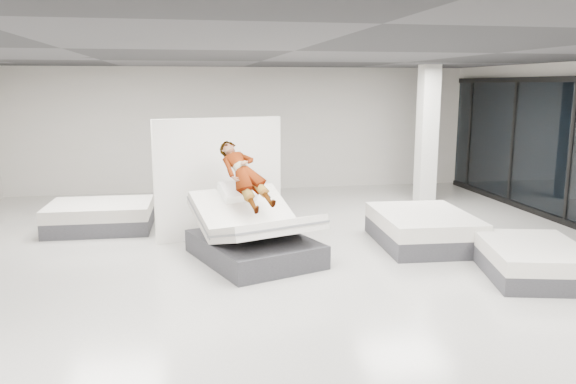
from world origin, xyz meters
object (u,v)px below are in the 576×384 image
Objects in this scene: hero_bed at (254,236)px; flat_bed_right_near at (533,260)px; person at (245,184)px; remote at (267,196)px; flat_bed_right_far at (423,229)px; flat_bed_left_far at (100,216)px; divider_panel at (220,178)px; column at (427,135)px.

hero_bed reaches higher than flat_bed_right_near.
person is at bearing 155.76° from flat_bed_right_near.
remote is 0.07× the size of flat_bed_right_far.
flat_bed_left_far is (-2.90, 2.38, -0.76)m from remote.
divider_panel is at bearing 144.89° from flat_bed_right_near.
person is 0.47× the size of column.
hero_bed is 0.85m from person.
column reaches higher than person.
remote reaches higher than flat_bed_right_far.
column reaches higher than flat_bed_left_far.
remote is 0.07× the size of flat_bed_right_near.
flat_bed_right_far is at bearing 115.27° from flat_bed_right_near.
hero_bed is at bearing -90.28° from divider_panel.
divider_panel reaches higher than person.
divider_panel is at bearing -156.79° from column.
column is (4.48, 3.63, 1.21)m from hero_bed.
remote is 2.90m from flat_bed_right_far.
person is 0.71× the size of flat_bed_right_far.
hero_bed reaches higher than flat_bed_right_far.
remote is 0.06× the size of divider_panel.
hero_bed is at bearing -90.00° from person.
person is 3.47m from flat_bed_left_far.
flat_bed_right_near is (3.67, -1.55, -0.78)m from remote.
flat_bed_left_far is at bearing 120.40° from remote.
hero_bed is at bearing 158.75° from flat_bed_right_near.
flat_bed_right_far reaches higher than flat_bed_right_near.
person is (-0.11, 0.29, 0.80)m from hero_bed.
person is at bearing -143.89° from column.
remote is (0.33, -0.25, -0.16)m from person.
flat_bed_right_far is 1.09× the size of flat_bed_left_far.
person is at bearing 122.15° from remote.
remote is at bearing -139.80° from column.
divider_panel is 5.35m from flat_bed_right_near.
flat_bed_left_far is at bearing 149.12° from flat_bed_right_near.
remote is at bearing -173.42° from flat_bed_right_far.
divider_panel reaches higher than hero_bed.
hero_bed is 3.03m from flat_bed_right_far.
flat_bed_left_far is (-6.57, 3.93, 0.02)m from flat_bed_right_near.
column is at bearing 19.97° from remote.
person is at bearing -39.59° from flat_bed_left_far.
remote is 0.04× the size of column.
flat_bed_right_near is (0.88, -1.87, -0.04)m from flat_bed_right_far.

